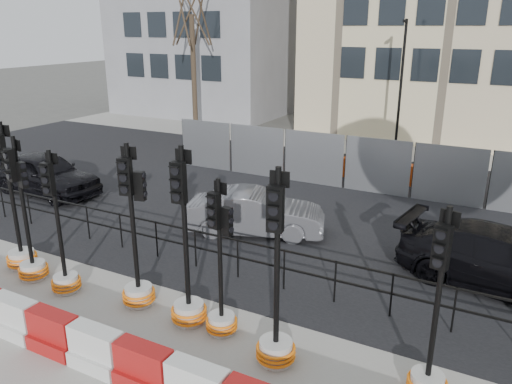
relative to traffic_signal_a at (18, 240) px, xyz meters
The scene contains 21 objects.
ground 5.13m from the traffic_signal_a, ahead, with size 120.00×120.00×0.00m, color #51514C.
sidewalk_near 5.51m from the traffic_signal_a, 23.50° to the right, with size 40.00×6.00×0.02m, color gray.
road 9.32m from the traffic_signal_a, 57.37° to the left, with size 40.00×14.00×0.03m, color black.
sidewalk_far 17.57m from the traffic_signal_a, 73.42° to the left, with size 40.00×4.00×0.02m, color gray.
building_grey 25.30m from the traffic_signal_a, 111.52° to the left, with size 11.00×9.06×14.00m.
kerb_railing 5.40m from the traffic_signal_a, 21.99° to the left, with size 18.00×0.04×1.00m.
heras_fencing 11.74m from the traffic_signal_a, 64.80° to the left, with size 14.33×1.72×2.00m.
lamp_post_far 16.92m from the traffic_signal_a, 70.78° to the left, with size 0.12×0.56×6.00m.
tree_bare_far 18.36m from the traffic_signal_a, 110.16° to the left, with size 2.00×2.00×9.00m.
barrier_row 5.40m from the traffic_signal_a, 21.55° to the right, with size 16.75×0.50×0.80m.
traffic_signal_a is the anchor object (origin of this frame).
traffic_signal_b 0.80m from the traffic_signal_a, 20.11° to the right, with size 0.68×0.68×3.45m.
traffic_signal_c 1.93m from the traffic_signal_a, ahead, with size 0.65×0.65×3.29m.
traffic_signal_d 3.73m from the traffic_signal_a, ahead, with size 0.70×0.70×3.56m.
traffic_signal_e 5.07m from the traffic_signal_a, ahead, with size 0.72×0.72×3.67m.
traffic_signal_f 5.84m from the traffic_signal_a, ahead, with size 0.62×0.62×3.15m.
traffic_signal_g 7.17m from the traffic_signal_a, ahead, with size 0.71×0.71×3.62m.
traffic_signal_h 9.68m from the traffic_signal_a, ahead, with size 0.64×0.64×3.27m.
car_a 5.98m from the traffic_signal_a, 133.99° to the left, with size 4.44×1.97×1.48m, color black.
car_b 6.18m from the traffic_signal_a, 48.20° to the left, with size 4.13×2.58×1.29m, color #56565C.
car_c 11.47m from the traffic_signal_a, 22.68° to the left, with size 5.01×2.66×1.38m, color black.
Camera 1 is at (5.34, -7.98, 5.71)m, focal length 35.00 mm.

